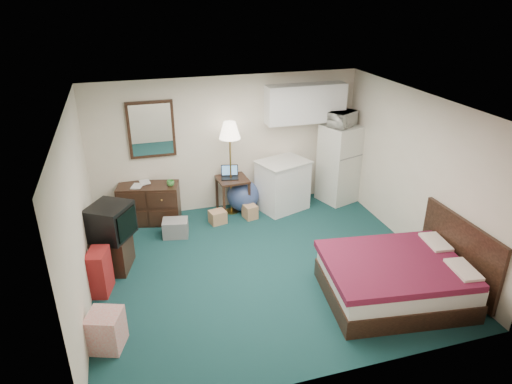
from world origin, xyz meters
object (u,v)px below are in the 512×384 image
object	(u,v)px
kitchen_counter	(283,186)
fridge	(339,164)
tv_stand	(111,252)
suitcase	(100,272)
bed	(395,280)
dresser	(149,204)
floor_lamp	(231,169)
desk	(233,195)

from	to	relation	value
kitchen_counter	fridge	distance (m)	1.22
kitchen_counter	fridge	world-z (taller)	fridge
tv_stand	suitcase	xyz separation A→B (m)	(-0.15, -0.58, 0.05)
bed	tv_stand	distance (m)	4.13
fridge	dresser	bearing A→B (deg)	160.49
floor_lamp	suitcase	bearing A→B (deg)	-140.99
kitchen_counter	fridge	xyz separation A→B (m)	(1.18, 0.06, 0.30)
fridge	bed	distance (m)	3.21
dresser	floor_lamp	bearing A→B (deg)	11.40
kitchen_counter	tv_stand	size ratio (longest dim) A/B	1.58
kitchen_counter	tv_stand	world-z (taller)	kitchen_counter
tv_stand	suitcase	size ratio (longest dim) A/B	0.91
kitchen_counter	tv_stand	xyz separation A→B (m)	(-3.16, -1.20, -0.20)
dresser	floor_lamp	world-z (taller)	floor_lamp
fridge	bed	size ratio (longest dim) A/B	0.84
kitchen_counter	bed	distance (m)	3.10
desk	bed	size ratio (longest dim) A/B	0.38
dresser	desk	size ratio (longest dim) A/B	1.54
dresser	floor_lamp	xyz separation A→B (m)	(1.50, -0.04, 0.52)
dresser	floor_lamp	distance (m)	1.59
desk	fridge	size ratio (longest dim) A/B	0.45
floor_lamp	desk	world-z (taller)	floor_lamp
bed	tv_stand	world-z (taller)	bed
dresser	bed	size ratio (longest dim) A/B	0.58
dresser	fridge	distance (m)	3.68
floor_lamp	bed	size ratio (longest dim) A/B	0.96
tv_stand	dresser	bearing A→B (deg)	79.57
tv_stand	bed	bearing A→B (deg)	-10.45
bed	dresser	bearing A→B (deg)	140.67
tv_stand	suitcase	distance (m)	0.60
floor_lamp	fridge	distance (m)	2.16
kitchen_counter	tv_stand	bearing A→B (deg)	-178.38
dresser	suitcase	bearing A→B (deg)	-100.29
dresser	desk	xyz separation A→B (m)	(1.53, -0.05, -0.02)
desk	fridge	xyz separation A→B (m)	(2.13, -0.05, 0.42)
floor_lamp	fridge	size ratio (longest dim) A/B	1.15
desk	fridge	world-z (taller)	fridge
dresser	fridge	xyz separation A→B (m)	(3.65, -0.10, 0.40)
dresser	fridge	size ratio (longest dim) A/B	0.69
floor_lamp	dresser	bearing A→B (deg)	178.37
dresser	kitchen_counter	distance (m)	2.48
bed	tv_stand	size ratio (longest dim) A/B	3.11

